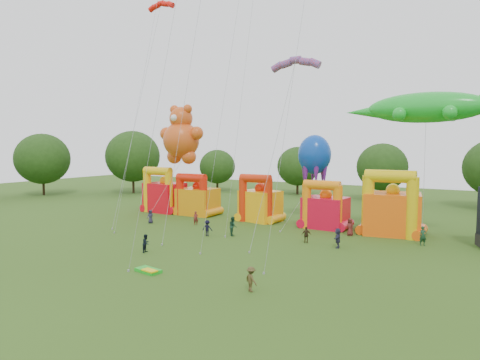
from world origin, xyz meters
The scene contains 23 objects.
ground centered at (0.00, 0.00, 0.00)m, with size 160.00×160.00×0.00m, color #2F4F16.
tree_ring centered at (-1.15, 0.60, 6.26)m, with size 120.67×122.74×12.07m.
bouncy_castle_0 centered at (-16.04, 26.88, 2.40)m, with size 5.23×4.32×6.31m.
bouncy_castle_1 centered at (-10.47, 27.00, 2.13)m, with size 4.86×3.91×5.59m.
bouncy_castle_2 centered at (-1.02, 26.97, 2.23)m, with size 5.15×4.51×5.82m.
bouncy_castle_3 centered at (7.34, 26.76, 2.09)m, with size 4.74×3.88×5.44m.
bouncy_castle_4 centered at (14.51, 26.73, 2.57)m, with size 6.11×5.19×6.80m.
teddy_bear_kite centered at (-12.48, 25.26, 8.15)m, with size 6.72×6.50×14.65m.
gecko_kite centered at (17.45, 27.09, 12.66)m, with size 14.80×4.90×14.64m.
octopus_kite centered at (4.12, 31.22, 6.95)m, with size 4.10×11.96×10.66m.
parafoil_kites centered at (-7.67, 18.10, 12.70)m, with size 25.74×14.34×28.45m.
diamond_kites centered at (1.40, 13.73, 16.25)m, with size 22.76×20.17×41.45m.
folded_kite_bundle centered at (1.76, 4.09, 0.14)m, with size 2.14×1.36×0.31m.
spectator_0 centered at (-11.57, 19.17, 0.81)m, with size 0.79×0.51×1.61m, color #242137.
spectator_1 centered at (-6.20, 20.93, 0.80)m, with size 0.58×0.38×1.59m, color maroon.
spectator_2 centered at (0.55, 18.09, 0.98)m, with size 0.96×0.75×1.97m, color #173925.
spectator_3 centered at (-1.61, 16.59, 0.82)m, with size 1.06×0.61×1.65m, color black.
spectator_4 centered at (8.28, 18.73, 0.78)m, with size 0.91×0.38×1.55m, color #372716.
spectator_5 centered at (11.45, 18.34, 0.90)m, with size 1.67×0.53×1.80m, color #2E2B48.
spectator_6 centered at (10.95, 24.10, 0.89)m, with size 0.87×0.57×1.79m, color maroon.
spectator_7 centered at (18.00, 23.16, 0.90)m, with size 0.66×0.43×1.80m, color #183D23.
spectator_8 centered at (-2.43, 8.43, 0.79)m, with size 0.77×0.60×1.59m, color black.
spectator_9 centered at (10.24, 4.21, 0.81)m, with size 1.04×0.60×1.61m, color #46391C.
Camera 1 is at (22.86, -18.99, 9.25)m, focal length 32.00 mm.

